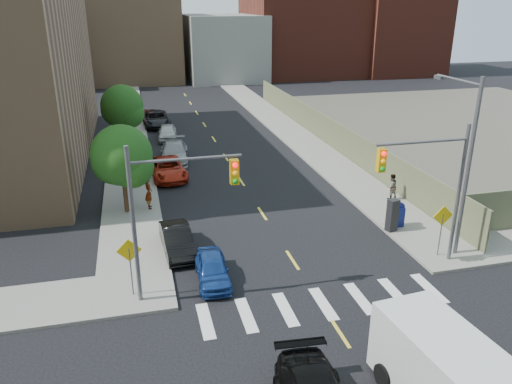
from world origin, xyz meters
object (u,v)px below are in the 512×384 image
parked_car_red (167,168)px  parked_car_white (167,132)px  parked_car_grey (156,119)px  payphone (392,215)px  parked_car_blue (213,269)px  parked_car_black (177,240)px  cargo_van (451,379)px  parked_car_maroon (149,117)px  pedestrian_west (149,193)px  pedestrian_east (391,187)px  parked_car_silver (174,152)px  mailbox (398,214)px

parked_car_red → parked_car_white: size_ratio=1.28×
parked_car_grey → payphone: size_ratio=2.99×
parked_car_blue → parked_car_black: bearing=114.3°
parked_car_grey → payphone: (11.19, -28.88, 0.31)m
cargo_van → parked_car_maroon: bearing=93.5°
pedestrian_west → parked_car_red: bearing=-18.9°
payphone → parked_car_white: bearing=101.1°
parked_car_black → payphone: (11.80, -0.61, 0.40)m
cargo_van → pedestrian_east: (7.03, 16.72, -0.44)m
parked_car_black → parked_car_silver: 15.74m
parked_car_silver → parked_car_red: bearing=-96.8°
parked_car_blue → parked_car_silver: bearing=92.7°
parked_car_silver → payphone: 19.38m
parked_car_white → mailbox: (11.14, -22.75, 0.17)m
parked_car_silver → parked_car_maroon: (-1.30, 14.42, -0.13)m
cargo_van → mailbox: size_ratio=4.17×
parked_car_black → parked_car_maroon: bearing=86.7°
parked_car_white → cargo_van: 36.05m
parked_car_red → parked_car_grey: parked_car_grey is taller
parked_car_blue → parked_car_grey: parked_car_grey is taller
cargo_van → pedestrian_west: (-8.19, 18.91, -0.30)m
parked_car_red → parked_car_grey: 16.48m
parked_car_maroon → parked_car_grey: 1.93m
parked_car_black → pedestrian_east: 14.58m
parked_car_red → parked_car_blue: bearing=-92.1°
payphone → pedestrian_east: size_ratio=1.10×
pedestrian_west → parked_car_black: bearing=-173.2°
parked_car_blue → parked_car_red: size_ratio=0.71×
parked_car_red → cargo_van: 25.65m
cargo_van → payphone: cargo_van is taller
parked_car_grey → parked_car_black: bearing=-93.2°
parked_car_blue → parked_car_red: (-0.86, 15.07, 0.09)m
parked_car_black → pedestrian_west: size_ratio=2.10×
parked_car_maroon → cargo_van: bearing=-79.9°
parked_car_silver → pedestrian_west: (-2.43, -9.75, 0.36)m
parked_car_white → parked_car_maroon: bearing=105.6°
parked_car_red → cargo_van: bearing=-80.4°
parked_car_blue → parked_car_white: size_ratio=0.90×
payphone → pedestrian_east: (2.29, 4.35, -0.09)m
cargo_van → parked_car_grey: bearing=93.1°
parked_car_blue → payphone: payphone is taller
payphone → parked_car_maroon: bearing=97.8°
parked_car_blue → cargo_van: (5.76, -9.70, 0.80)m
cargo_van → mailbox: cargo_van is taller
parked_car_maroon → parked_car_white: bearing=-79.4°
parked_car_white → mailbox: mailbox is taller
parked_car_grey → cargo_van: bearing=-83.1°
mailbox → payphone: payphone is taller
parked_car_red → payphone: size_ratio=2.79×
parked_car_red → parked_car_grey: bearing=84.0°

